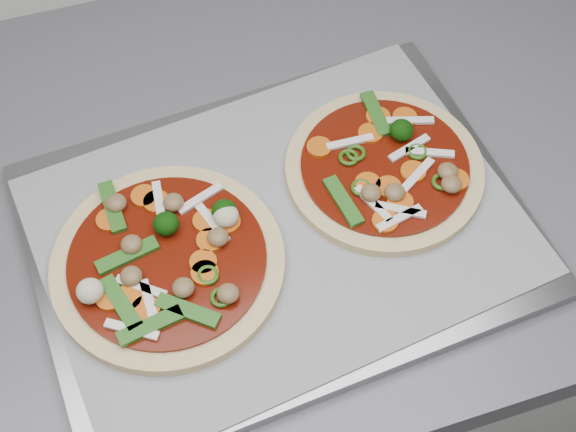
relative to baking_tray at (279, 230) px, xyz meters
name	(u,v)px	position (x,y,z in m)	size (l,w,h in m)	color
base_cabinet	(553,271)	(0.48, 0.08, -0.48)	(3.60, 0.60, 0.86)	silver
baking_tray	(279,230)	(0.00, 0.00, 0.00)	(0.46, 0.34, 0.01)	gray
parchment	(279,225)	(0.00, 0.00, 0.01)	(0.44, 0.32, 0.00)	gray
pizza_left	(168,260)	(-0.11, -0.01, 0.02)	(0.22, 0.22, 0.04)	tan
pizza_right	(386,168)	(0.12, 0.03, 0.02)	(0.20, 0.20, 0.03)	tan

